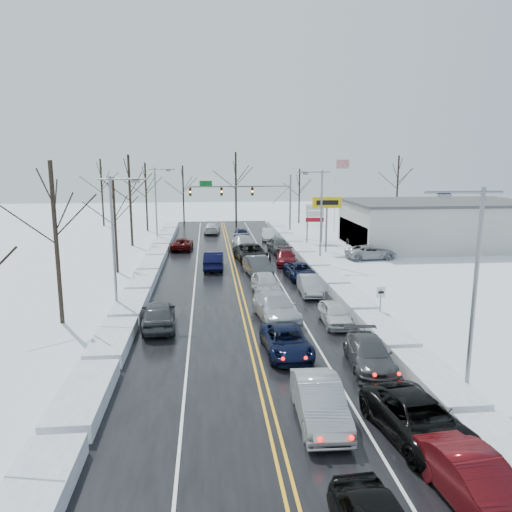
{
  "coord_description": "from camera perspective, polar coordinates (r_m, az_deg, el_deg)",
  "views": [
    {
      "loc": [
        -2.35,
        -36.78,
        10.13
      ],
      "look_at": [
        1.41,
        1.71,
        2.5
      ],
      "focal_mm": 35.0,
      "sensor_mm": 36.0,
      "label": 1
    }
  ],
  "objects": [
    {
      "name": "flagpole",
      "position": [
        69.17,
        9.19,
        7.53
      ],
      "size": [
        1.87,
        1.2,
        10.0
      ],
      "color": "silver",
      "rests_on": "ground"
    },
    {
      "name": "snow_bank_left",
      "position": [
        40.42,
        -12.88,
        -3.64
      ],
      "size": [
        1.92,
        72.0,
        0.76
      ],
      "primitive_type": "cube",
      "color": "silver",
      "rests_on": "ground"
    },
    {
      "name": "queued_car_10",
      "position": [
        20.36,
        17.99,
        -19.26
      ],
      "size": [
        3.25,
        5.79,
        1.53
      ],
      "primitive_type": "imported",
      "rotation": [
        0.0,
        0.0,
        0.13
      ],
      "color": "black",
      "rests_on": "ground"
    },
    {
      "name": "ground",
      "position": [
        38.22,
        -1.86,
        -4.21
      ],
      "size": [
        160.0,
        160.0,
        0.0
      ],
      "primitive_type": "plane",
      "color": "silver",
      "rests_on": "ground"
    },
    {
      "name": "streetlight_se",
      "position": [
        22.12,
        23.38,
        -2.36
      ],
      "size": [
        3.2,
        0.25,
        9.0
      ],
      "color": "slate",
      "rests_on": "ground"
    },
    {
      "name": "queued_car_4",
      "position": [
        37.79,
        1.14,
        -4.39
      ],
      "size": [
        2.11,
        4.85,
        1.63
      ],
      "primitive_type": "imported",
      "rotation": [
        0.0,
        0.0,
        0.04
      ],
      "color": "silver",
      "rests_on": "ground"
    },
    {
      "name": "snow_bank_right",
      "position": [
        41.3,
        8.55,
        -3.17
      ],
      "size": [
        1.92,
        72.0,
        0.76
      ],
      "primitive_type": "cube",
      "color": "silver",
      "rests_on": "ground"
    },
    {
      "name": "queued_car_16",
      "position": [
        54.28,
        2.61,
        0.39
      ],
      "size": [
        2.4,
        4.98,
        1.64
      ],
      "primitive_type": "imported",
      "rotation": [
        0.0,
        0.0,
        0.1
      ],
      "color": "#44474A",
      "rests_on": "ground"
    },
    {
      "name": "queued_car_8",
      "position": [
        61.31,
        -1.66,
        1.64
      ],
      "size": [
        2.12,
        4.85,
        1.63
      ],
      "primitive_type": "imported",
      "rotation": [
        0.0,
        0.0,
        -0.04
      ],
      "color": "black",
      "rests_on": "ground"
    },
    {
      "name": "queued_car_2",
      "position": [
        26.81,
        3.47,
        -11.06
      ],
      "size": [
        2.46,
        4.99,
        1.36
      ],
      "primitive_type": "imported",
      "rotation": [
        0.0,
        0.0,
        0.04
      ],
      "color": "black",
      "rests_on": "ground"
    },
    {
      "name": "tree_left_b",
      "position": [
        32.27,
        -22.1,
        4.75
      ],
      "size": [
        4.0,
        4.0,
        10.0
      ],
      "color": "#2D231C",
      "rests_on": "ground"
    },
    {
      "name": "queued_car_12",
      "position": [
        31.57,
        8.96,
        -7.7
      ],
      "size": [
        1.65,
        3.99,
        1.35
      ],
      "primitive_type": "imported",
      "rotation": [
        0.0,
        0.0,
        -0.01
      ],
      "color": "silver",
      "rests_on": "ground"
    },
    {
      "name": "tree_left_d",
      "position": [
        59.51,
        -14.27,
        8.13
      ],
      "size": [
        4.2,
        4.2,
        10.5
      ],
      "color": "#2D231C",
      "rests_on": "ground"
    },
    {
      "name": "traffic_signal_mast",
      "position": [
        65.2,
        -0.47,
        7.07
      ],
      "size": [
        13.28,
        0.39,
        8.0
      ],
      "color": "slate",
      "rests_on": "ground"
    },
    {
      "name": "parked_car_0",
      "position": [
        52.16,
        12.94,
        -0.33
      ],
      "size": [
        5.32,
        2.77,
        1.43
      ],
      "primitive_type": "imported",
      "rotation": [
        0.0,
        0.0,
        1.65
      ],
      "color": "#9FA1A6",
      "rests_on": "ground"
    },
    {
      "name": "queued_car_15",
      "position": [
        48.39,
        3.44,
        -0.94
      ],
      "size": [
        2.43,
        4.85,
        1.35
      ],
      "primitive_type": "imported",
      "rotation": [
        0.0,
        0.0,
        -0.12
      ],
      "color": "#520A12",
      "rests_on": "ground"
    },
    {
      "name": "tree_left_c",
      "position": [
        45.71,
        -15.9,
        5.47
      ],
      "size": [
        3.4,
        3.4,
        8.5
      ],
      "color": "#2D231C",
      "rests_on": "ground"
    },
    {
      "name": "parked_car_2",
      "position": [
        61.39,
        10.95,
        1.46
      ],
      "size": [
        2.35,
        4.91,
        1.62
      ],
      "primitive_type": "imported",
      "rotation": [
        0.0,
        0.0,
        3.05
      ],
      "color": "black",
      "rests_on": "ground"
    },
    {
      "name": "queued_car_11",
      "position": [
        25.71,
        12.74,
        -12.33
      ],
      "size": [
        2.46,
        5.07,
        1.42
      ],
      "primitive_type": "imported",
      "rotation": [
        0.0,
        0.0,
        -0.1
      ],
      "color": "#3E4043",
      "rests_on": "ground"
    },
    {
      "name": "queued_car_9",
      "position": [
        17.65,
        23.76,
        -24.9
      ],
      "size": [
        2.16,
        4.9,
        1.56
      ],
      "primitive_type": "imported",
      "rotation": [
        0.0,
        0.0,
        0.11
      ],
      "color": "#500A0F",
      "rests_on": "ground"
    },
    {
      "name": "queued_car_14",
      "position": [
        42.72,
        5.07,
        -2.6
      ],
      "size": [
        2.46,
        4.88,
        1.32
      ],
      "primitive_type": "imported",
      "rotation": [
        0.0,
        0.0,
        0.06
      ],
      "color": "black",
      "rests_on": "ground"
    },
    {
      "name": "streetlight_nw",
      "position": [
        61.26,
        -11.2,
        6.44
      ],
      "size": [
        3.2,
        0.25,
        9.0
      ],
      "color": "slate",
      "rests_on": "ground"
    },
    {
      "name": "road_surface",
      "position": [
        40.15,
        -2.05,
        -3.45
      ],
      "size": [
        14.0,
        84.0,
        0.01
      ],
      "primitive_type": "cube",
      "color": "black",
      "rests_on": "ground"
    },
    {
      "name": "queued_car_3",
      "position": [
        32.08,
        2.25,
        -7.26
      ],
      "size": [
        2.91,
        5.99,
        1.68
      ],
      "primitive_type": "imported",
      "rotation": [
        0.0,
        0.0,
        0.1
      ],
      "color": "#ADAFB5",
      "rests_on": "ground"
    },
    {
      "name": "speed_limit_sign",
      "position": [
        31.81,
        14.06,
        -4.68
      ],
      "size": [
        0.55,
        0.09,
        2.35
      ],
      "color": "slate",
      "rests_on": "ground"
    },
    {
      "name": "oncoming_car_1",
      "position": [
        56.6,
        -8.41,
        0.73
      ],
      "size": [
        2.47,
        4.89,
        1.32
      ],
      "primitive_type": "imported",
      "rotation": [
        0.0,
        0.0,
        3.08
      ],
      "color": "#460909",
      "rests_on": "ground"
    },
    {
      "name": "streetlight_ne",
      "position": [
        48.22,
        7.24,
        5.33
      ],
      "size": [
        3.2,
        0.25,
        9.0
      ],
      "color": "slate",
      "rests_on": "ground"
    },
    {
      "name": "streetlight_sw",
      "position": [
        33.66,
        -15.71,
        2.51
      ],
      "size": [
        3.2,
        0.25,
        9.0
      ],
      "color": "slate",
      "rests_on": "ground"
    },
    {
      "name": "oncoming_car_2",
      "position": [
        68.45,
        -5.05,
        2.6
      ],
      "size": [
        2.4,
        5.1,
        1.44
      ],
      "primitive_type": "imported",
      "rotation": [
        0.0,
        0.0,
        3.06
      ],
      "color": "silver",
      "rests_on": "ground"
    },
    {
      "name": "dealership_building",
      "position": [
        61.23,
        19.97,
        3.48
      ],
      "size": [
        20.4,
        12.4,
        5.3
      ],
      "color": "beige",
      "rests_on": "ground"
    },
    {
      "name": "tree_far_b",
      "position": [
        77.96,
        -8.34,
        8.22
      ],
      "size": [
        3.6,
        3.6,
        9.0
      ],
      "color": "#2D231C",
      "rests_on": "ground"
    },
    {
      "name": "tree_far_d",
      "position": [
        78.71,
        4.98,
        8.06
      ],
      "size": [
        3.4,
        3.4,
        8.5
      ],
      "color": "#2D231C",
      "rests_on": "ground"
    },
    {
      "name": "tree_far_a",
      "position": [
        78.42,
        -17.27,
        8.37
      ],
      "size": [
        4.0,
        4.0,
        10.0
      ],
      "color": "#2D231C",
      "rests_on": "ground"
    },
    {
      "name": "queued_car_6",
      "position": [
        49.55,
        -0.49,
        -0.64
      ],
      "size": [
        3.5,
        6.45,
        1.72
      ],
      "primitive_type": "imported",
      "rotation": [
        0.0,
        0.0,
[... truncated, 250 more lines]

